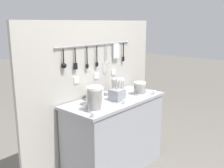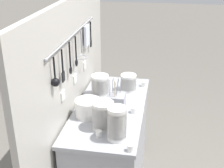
# 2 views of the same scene
# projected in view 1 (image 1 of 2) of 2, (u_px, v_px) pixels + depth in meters

# --- Properties ---
(ground_plane) EXTENTS (20.00, 20.00, 0.00)m
(ground_plane) POSITION_uv_depth(u_px,v_px,m) (115.00, 168.00, 3.10)
(ground_plane) COLOR #666059
(counter) EXTENTS (1.22, 0.55, 0.86)m
(counter) POSITION_uv_depth(u_px,v_px,m) (115.00, 134.00, 3.00)
(counter) COLOR #9EA0A8
(counter) RESTS_ON ground
(back_wall) EXTENTS (2.02, 0.11, 1.70)m
(back_wall) POSITION_uv_depth(u_px,v_px,m) (95.00, 94.00, 3.10)
(back_wall) COLOR #BCB7AD
(back_wall) RESTS_ON ground
(bowl_stack_wide_centre) EXTENTS (0.14, 0.14, 0.15)m
(bowl_stack_wide_centre) POSITION_uv_depth(u_px,v_px,m) (140.00, 88.00, 3.06)
(bowl_stack_wide_centre) COLOR white
(bowl_stack_wide_centre) RESTS_ON counter
(bowl_stack_nested_right) EXTENTS (0.15, 0.15, 0.20)m
(bowl_stack_nested_right) POSITION_uv_depth(u_px,v_px,m) (95.00, 96.00, 2.64)
(bowl_stack_nested_right) COLOR white
(bowl_stack_nested_right) RESTS_ON counter
(bowl_stack_tall_left) EXTENTS (0.15, 0.15, 0.18)m
(bowl_stack_tall_left) POSITION_uv_depth(u_px,v_px,m) (118.00, 86.00, 3.11)
(bowl_stack_tall_left) COLOR white
(bowl_stack_tall_left) RESTS_ON counter
(bowl_stack_short_front) EXTENTS (0.13, 0.13, 0.24)m
(bowl_stack_short_front) POSITION_uv_depth(u_px,v_px,m) (94.00, 99.00, 2.47)
(bowl_stack_short_front) COLOR white
(bowl_stack_short_front) RESTS_ON counter
(plate_stack) EXTENTS (0.20, 0.20, 0.13)m
(plate_stack) POSITION_uv_depth(u_px,v_px,m) (95.00, 94.00, 2.86)
(plate_stack) COLOR white
(plate_stack) RESTS_ON counter
(steel_mixing_bowl) EXTENTS (0.10, 0.10, 0.03)m
(steel_mixing_bowl) POSITION_uv_depth(u_px,v_px,m) (107.00, 93.00, 3.07)
(steel_mixing_bowl) COLOR #93969E
(steel_mixing_bowl) RESTS_ON counter
(cutlery_caddy) EXTENTS (0.14, 0.14, 0.28)m
(cutlery_caddy) POSITION_uv_depth(u_px,v_px,m) (117.00, 95.00, 2.84)
(cutlery_caddy) COLOR #93969E
(cutlery_caddy) RESTS_ON counter
(cup_edge_far) EXTENTS (0.04, 0.04, 0.04)m
(cup_edge_far) POSITION_uv_depth(u_px,v_px,m) (125.00, 102.00, 2.73)
(cup_edge_far) COLOR white
(cup_edge_far) RESTS_ON counter
(cup_edge_near) EXTENTS (0.04, 0.04, 0.04)m
(cup_edge_near) POSITION_uv_depth(u_px,v_px,m) (86.00, 106.00, 2.58)
(cup_edge_near) COLOR white
(cup_edge_near) RESTS_ON counter
(cup_beside_plates) EXTENTS (0.04, 0.04, 0.04)m
(cup_beside_plates) POSITION_uv_depth(u_px,v_px,m) (94.00, 115.00, 2.34)
(cup_beside_plates) COLOR white
(cup_beside_plates) RESTS_ON counter
(cup_mid_row) EXTENTS (0.04, 0.04, 0.04)m
(cup_mid_row) POSITION_uv_depth(u_px,v_px,m) (126.00, 94.00, 3.01)
(cup_mid_row) COLOR white
(cup_mid_row) RESTS_ON counter
(cup_back_left) EXTENTS (0.04, 0.04, 0.04)m
(cup_back_left) POSITION_uv_depth(u_px,v_px,m) (154.00, 93.00, 3.08)
(cup_back_left) COLOR white
(cup_back_left) RESTS_ON counter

